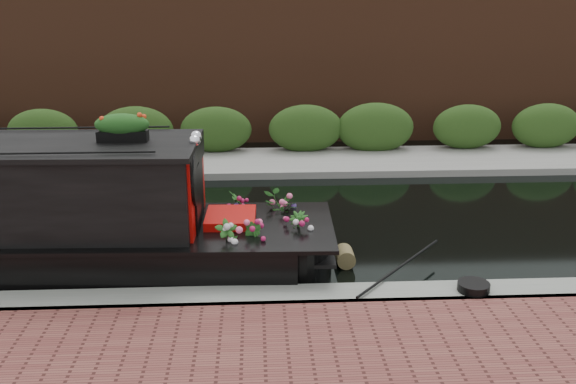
{
  "coord_description": "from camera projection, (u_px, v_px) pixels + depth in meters",
  "views": [
    {
      "loc": [
        1.04,
        -11.47,
        4.47
      ],
      "look_at": [
        1.6,
        -0.6,
        0.88
      ],
      "focal_mm": 40.0,
      "sensor_mm": 36.0,
      "label": 1
    }
  ],
  "objects": [
    {
      "name": "coiled_mooring_rope",
      "position": [
        474.0,
        287.0,
        9.16
      ],
      "size": [
        0.46,
        0.46,
        0.12
      ],
      "primitive_type": "cylinder",
      "color": "black",
      "rests_on": "near_bank_coping"
    },
    {
      "name": "far_hedge",
      "position": [
        217.0,
        157.0,
        17.06
      ],
      "size": [
        40.0,
        1.1,
        2.8
      ],
      "primitive_type": "cube",
      "color": "#254316",
      "rests_on": "ground"
    },
    {
      "name": "far_bank_path",
      "position": [
        215.0,
        167.0,
        16.21
      ],
      "size": [
        40.0,
        2.4,
        0.34
      ],
      "primitive_type": "cube",
      "color": "gray",
      "rests_on": "ground"
    },
    {
      "name": "rope_fender",
      "position": [
        345.0,
        256.0,
        10.56
      ],
      "size": [
        0.3,
        0.41,
        0.3
      ],
      "primitive_type": "cylinder",
      "rotation": [
        1.57,
        0.0,
        0.0
      ],
      "color": "brown",
      "rests_on": "ground"
    },
    {
      "name": "ground",
      "position": [
        203.0,
        227.0,
        12.23
      ],
      "size": [
        80.0,
        80.0,
        0.0
      ],
      "primitive_type": "plane",
      "color": "black",
      "rests_on": "ground"
    },
    {
      "name": "far_brick_wall",
      "position": [
        221.0,
        139.0,
        19.06
      ],
      "size": [
        40.0,
        1.0,
        8.0
      ],
      "primitive_type": "cube",
      "color": "#4E2B1A",
      "rests_on": "ground"
    },
    {
      "name": "near_bank_coping",
      "position": [
        185.0,
        312.0,
        9.1
      ],
      "size": [
        40.0,
        0.6,
        0.5
      ],
      "primitive_type": "cube",
      "color": "gray",
      "rests_on": "ground"
    }
  ]
}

